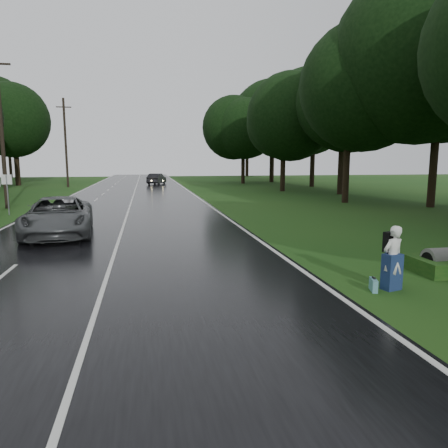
{
  "coord_description": "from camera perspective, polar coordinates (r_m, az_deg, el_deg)",
  "views": [
    {
      "loc": [
        1.17,
        -10.79,
        3.37
      ],
      "look_at": [
        3.91,
        3.73,
        1.1
      ],
      "focal_mm": 33.32,
      "sensor_mm": 36.0,
      "label": 1
    }
  ],
  "objects": [
    {
      "name": "utility_pole_far",
      "position": [
        56.56,
        -20.59,
        4.76
      ],
      "size": [
        1.8,
        0.28,
        10.98
      ],
      "primitive_type": null,
      "color": "black",
      "rests_on": "ground"
    },
    {
      "name": "hitchhiker",
      "position": [
        11.75,
        22.1,
        -4.6
      ],
      "size": [
        0.71,
        0.67,
        1.7
      ],
      "color": "silver",
      "rests_on": "ground"
    },
    {
      "name": "far_car",
      "position": [
        59.35,
        -9.22,
        6.13
      ],
      "size": [
        2.92,
        4.86,
        1.51
      ],
      "primitive_type": "imported",
      "rotation": [
        0.0,
        0.0,
        2.83
      ],
      "color": "black",
      "rests_on": "road"
    },
    {
      "name": "grey_car",
      "position": [
        19.99,
        -21.77,
        0.99
      ],
      "size": [
        3.45,
        6.4,
        1.71
      ],
      "primitive_type": "imported",
      "rotation": [
        0.0,
        0.0,
        0.1
      ],
      "color": "#494C4E",
      "rests_on": "road"
    },
    {
      "name": "ground",
      "position": [
        11.36,
        -16.31,
        -8.88
      ],
      "size": [
        160.0,
        160.0,
        0.0
      ],
      "primitive_type": "plane",
      "color": "#1F4414",
      "rests_on": "ground"
    },
    {
      "name": "tree_right_d",
      "position": [
        34.95,
        16.24,
        2.85
      ],
      "size": [
        10.04,
        10.04,
        15.68
      ],
      "primitive_type": null,
      "color": "black",
      "rests_on": "ground"
    },
    {
      "name": "tree_right_f",
      "position": [
        61.32,
        2.61,
        5.57
      ],
      "size": [
        8.84,
        8.84,
        13.82
      ],
      "primitive_type": null,
      "color": "black",
      "rests_on": "ground"
    },
    {
      "name": "suitcase",
      "position": [
        11.58,
        19.81,
        -7.87
      ],
      "size": [
        0.26,
        0.48,
        0.33
      ],
      "primitive_type": "cube",
      "rotation": [
        0.0,
        0.0,
        5.98
      ],
      "color": "teal",
      "rests_on": "ground"
    },
    {
      "name": "lane_center",
      "position": [
        30.99,
        -12.81,
        2.36
      ],
      "size": [
        0.12,
        140.0,
        0.01
      ],
      "primitive_type": "cube",
      "color": "silver",
      "rests_on": "road"
    },
    {
      "name": "utility_pole_mid",
      "position": [
        33.24,
        -27.56,
        1.92
      ],
      "size": [
        1.8,
        0.28,
        10.9
      ],
      "primitive_type": null,
      "color": "black",
      "rests_on": "ground"
    },
    {
      "name": "road",
      "position": [
        30.99,
        -12.81,
        2.31
      ],
      "size": [
        12.0,
        140.0,
        0.04
      ],
      "primitive_type": "cube",
      "color": "black",
      "rests_on": "ground"
    },
    {
      "name": "road_sign_b",
      "position": [
        29.05,
        -27.36,
        1.09
      ],
      "size": [
        0.6,
        0.1,
        2.51
      ],
      "primitive_type": null,
      "color": "white",
      "rests_on": "ground"
    },
    {
      "name": "tree_right_e",
      "position": [
        46.53,
        8.0,
        4.49
      ],
      "size": [
        8.57,
        8.57,
        13.39
      ],
      "primitive_type": null,
      "color": "black",
      "rests_on": "ground"
    },
    {
      "name": "tree_left_f",
      "position": [
        63.11,
        -26.36,
        4.77
      ],
      "size": [
        9.5,
        9.5,
        14.85
      ],
      "primitive_type": null,
      "color": "black",
      "rests_on": "ground"
    }
  ]
}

